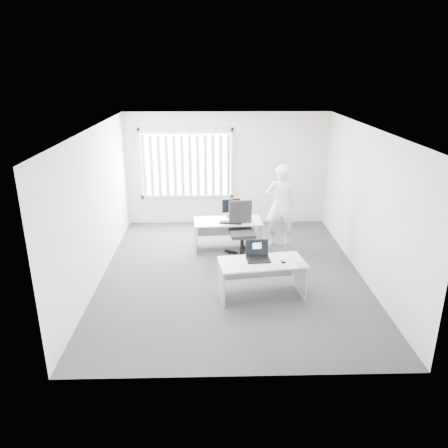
{
  "coord_description": "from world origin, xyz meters",
  "views": [
    {
      "loc": [
        -0.35,
        -7.68,
        3.82
      ],
      "look_at": [
        -0.15,
        0.15,
        0.98
      ],
      "focal_mm": 35.0,
      "sensor_mm": 36.0,
      "label": 1
    }
  ],
  "objects_px": {
    "office_chair": "(242,239)",
    "desk_far": "(228,228)",
    "desk_near": "(262,271)",
    "person": "(280,205)",
    "monitor": "(231,208)",
    "laptop": "(259,252)"
  },
  "relations": [
    {
      "from": "desk_far",
      "to": "office_chair",
      "type": "height_order",
      "value": "office_chair"
    },
    {
      "from": "office_chair",
      "to": "laptop",
      "type": "bearing_deg",
      "value": -91.26
    },
    {
      "from": "monitor",
      "to": "office_chair",
      "type": "bearing_deg",
      "value": -84.16
    },
    {
      "from": "desk_far",
      "to": "monitor",
      "type": "bearing_deg",
      "value": 68.53
    },
    {
      "from": "office_chair",
      "to": "person",
      "type": "distance_m",
      "value": 1.2
    },
    {
      "from": "office_chair",
      "to": "desk_far",
      "type": "bearing_deg",
      "value": 122.41
    },
    {
      "from": "desk_near",
      "to": "office_chair",
      "type": "distance_m",
      "value": 1.81
    },
    {
      "from": "desk_far",
      "to": "laptop",
      "type": "height_order",
      "value": "laptop"
    },
    {
      "from": "desk_far",
      "to": "monitor",
      "type": "distance_m",
      "value": 0.48
    },
    {
      "from": "laptop",
      "to": "monitor",
      "type": "height_order",
      "value": "monitor"
    },
    {
      "from": "desk_near",
      "to": "monitor",
      "type": "bearing_deg",
      "value": 92.38
    },
    {
      "from": "desk_far",
      "to": "person",
      "type": "distance_m",
      "value": 1.27
    },
    {
      "from": "person",
      "to": "monitor",
      "type": "bearing_deg",
      "value": -4.27
    },
    {
      "from": "person",
      "to": "laptop",
      "type": "xyz_separation_m",
      "value": [
        -0.71,
        -2.31,
        -0.11
      ]
    },
    {
      "from": "office_chair",
      "to": "laptop",
      "type": "xyz_separation_m",
      "value": [
        0.17,
        -1.74,
        0.46
      ]
    },
    {
      "from": "desk_near",
      "to": "person",
      "type": "bearing_deg",
      "value": 66.61
    },
    {
      "from": "desk_near",
      "to": "desk_far",
      "type": "xyz_separation_m",
      "value": [
        -0.52,
        2.14,
        -0.0
      ]
    },
    {
      "from": "office_chair",
      "to": "person",
      "type": "height_order",
      "value": "person"
    },
    {
      "from": "desk_near",
      "to": "office_chair",
      "type": "height_order",
      "value": "office_chair"
    },
    {
      "from": "laptop",
      "to": "desk_near",
      "type": "bearing_deg",
      "value": -44.99
    },
    {
      "from": "desk_near",
      "to": "desk_far",
      "type": "relative_size",
      "value": 1.03
    },
    {
      "from": "monitor",
      "to": "desk_far",
      "type": "bearing_deg",
      "value": -119.63
    }
  ]
}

